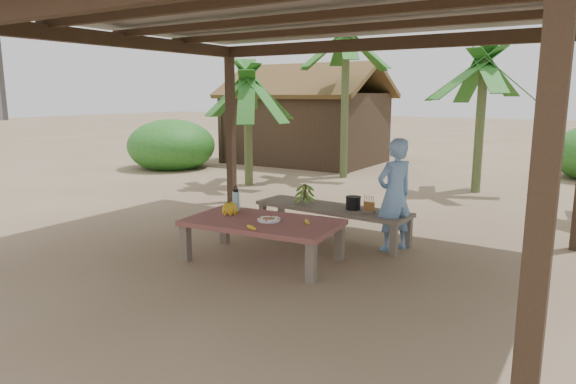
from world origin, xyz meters
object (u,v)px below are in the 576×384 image
Objects in this scene: work_table at (263,225)px; woman at (395,195)px; plate at (269,220)px; bench at (332,211)px; cooking_pot at (353,203)px; water_flask at (236,201)px; ripe_banana_bunch at (228,207)px.

woman reaches higher than work_table.
work_table is 6.88× the size of plate.
cooking_pot reaches higher than bench.
water_flask reaches higher than bench.
woman is at bearing -5.81° from cooking_pot.
cooking_pot is (0.57, 1.32, 0.10)m from work_table.
plate reaches higher than bench.
cooking_pot reaches higher than work_table.
ripe_banana_bunch is 0.94× the size of plate.
plate is 0.71m from water_flask.
water_flask is 0.23× the size of woman.
woman is (0.91, -0.05, 0.32)m from bench.
woman is at bearing 30.91° from water_flask.
work_table is 1.44m from cooking_pot.
water_flask is at bearing 152.93° from work_table.
ripe_banana_bunch is 0.17m from water_flask.
plate is 1.40× the size of cooking_pot.
cooking_pot is at bearing 61.00° from work_table.
work_table is 0.12m from plate.
work_table is 0.85× the size of bench.
ripe_banana_bunch is at bearing -25.49° from woman.
plate is at bearing -109.74° from cooking_pot.
bench is 1.55× the size of woman.
woman is (0.60, -0.06, 0.19)m from cooking_pot.
work_table is 1.73m from woman.
bench is 1.38m from water_flask.
work_table is 0.60m from ripe_banana_bunch.
work_table is at bearing -21.34° from water_flask.
plate is at bearing -10.34° from woman.
cooking_pot is (1.14, 1.26, -0.04)m from ripe_banana_bunch.
work_table is 1.31× the size of woman.
work_table is 7.33× the size of ripe_banana_bunch.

